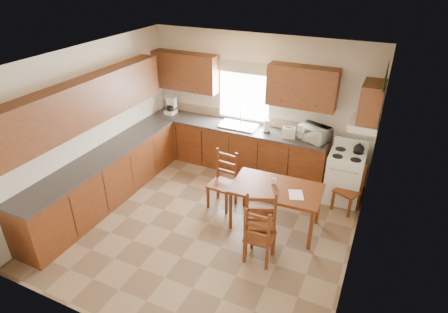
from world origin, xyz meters
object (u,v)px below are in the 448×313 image
at_px(microwave, 314,133).
at_px(dining_table, 275,207).
at_px(stove, 344,178).
at_px(chair_near_right, 260,217).
at_px(chair_near_left, 260,233).
at_px(chair_far_right, 348,188).
at_px(chair_far_left, 222,181).

bearing_deg(microwave, dining_table, -77.43).
xyz_separation_m(stove, chair_near_right, (-0.92, -1.83, 0.09)).
bearing_deg(chair_near_left, microwave, -94.81).
height_order(microwave, chair_near_right, microwave).
xyz_separation_m(chair_near_left, chair_near_right, (-0.10, 0.25, 0.07)).
bearing_deg(chair_near_right, chair_far_right, -147.10).
bearing_deg(stove, microwave, 156.67).
bearing_deg(chair_far_left, chair_far_right, 25.87).
bearing_deg(chair_near_left, stove, -112.70).
xyz_separation_m(stove, chair_far_right, (0.12, -0.33, 0.00)).
relative_size(microwave, chair_near_left, 0.51).
distance_m(chair_far_left, chair_far_right, 2.15).
bearing_deg(chair_far_right, chair_near_left, -95.88).
distance_m(microwave, chair_near_left, 2.44).
relative_size(chair_near_left, chair_far_left, 0.93).
bearing_deg(chair_far_right, chair_far_left, -135.92).
relative_size(microwave, dining_table, 0.35).
bearing_deg(stove, chair_near_left, -112.36).
bearing_deg(microwave, chair_near_left, -74.09).
height_order(microwave, chair_near_left, microwave).
bearing_deg(chair_near_right, chair_far_left, -59.26).
distance_m(stove, chair_near_left, 2.24).
height_order(microwave, dining_table, microwave).
height_order(chair_near_right, chair_far_right, chair_near_right).
distance_m(chair_near_right, chair_far_left, 1.19).
xyz_separation_m(stove, chair_near_left, (-0.82, -2.08, 0.03)).
bearing_deg(microwave, stove, -2.95).
xyz_separation_m(dining_table, chair_far_right, (0.98, 0.94, 0.07)).
distance_m(microwave, dining_table, 1.70).
relative_size(dining_table, chair_near_right, 1.29).
distance_m(chair_near_left, chair_near_right, 0.28).
height_order(dining_table, chair_far_right, chair_far_right).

